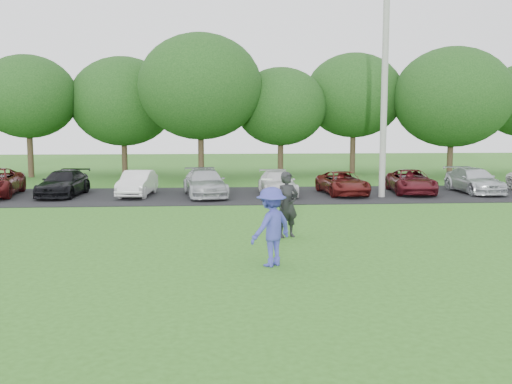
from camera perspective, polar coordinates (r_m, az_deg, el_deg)
ground at (r=13.47m, az=1.10°, el=-7.28°), size 100.00×100.00×0.00m
parking_lot at (r=26.24m, az=-1.52°, el=-0.32°), size 32.00×6.50×0.03m
utility_pole at (r=26.04m, az=12.76°, el=11.38°), size 0.28×0.28×10.85m
frisbee_player at (r=13.20m, az=1.54°, el=-3.47°), size 1.35×1.29×2.04m
camera_bystander at (r=16.53m, az=3.17°, el=-1.27°), size 0.82×0.70×1.91m
parked_cars at (r=26.13m, az=-2.29°, el=0.95°), size 31.11×5.20×1.26m
tree_row at (r=35.91m, az=0.15°, el=9.43°), size 42.39×9.85×8.64m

